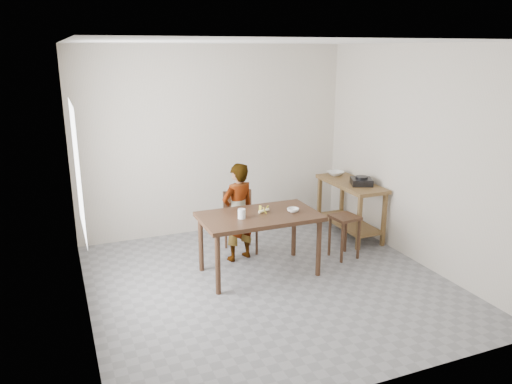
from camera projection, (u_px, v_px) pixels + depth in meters
name	position (u px, v px, depth m)	size (l,w,h in m)	color
floor	(269.00, 284.00, 5.83)	(4.00, 4.00, 0.04)	slate
ceiling	(271.00, 40.00, 5.07)	(4.00, 4.00, 0.04)	white
wall_back	(214.00, 140.00, 7.24)	(4.00, 0.04, 2.70)	beige
wall_front	(381.00, 231.00, 3.65)	(4.00, 0.04, 2.70)	beige
wall_left	(75.00, 190.00, 4.71)	(0.04, 4.00, 2.70)	beige
wall_right	(419.00, 156.00, 6.19)	(0.04, 4.00, 2.70)	beige
window_pane	(77.00, 169.00, 4.87)	(0.02, 1.10, 1.30)	white
dining_table	(259.00, 244.00, 5.98)	(1.40, 0.80, 0.75)	#3C2517
prep_counter	(350.00, 209.00, 7.23)	(0.50, 1.20, 0.80)	brown
child	(238.00, 212.00, 6.32)	(0.47, 0.31, 1.28)	silver
dining_chair	(241.00, 223.00, 6.63)	(0.39, 0.39, 0.81)	#3C2517
stool	(344.00, 237.00, 6.48)	(0.32, 0.32, 0.57)	#3C2517
glass_tumbler	(242.00, 214.00, 5.74)	(0.09, 0.09, 0.11)	white
small_bowl	(293.00, 210.00, 5.97)	(0.14, 0.14, 0.05)	silver
banana	(264.00, 210.00, 5.94)	(0.16, 0.11, 0.06)	#E2BC50
serving_bowl	(335.00, 173.00, 7.49)	(0.24, 0.24, 0.06)	silver
gas_burner	(361.00, 182.00, 6.96)	(0.28, 0.28, 0.09)	black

